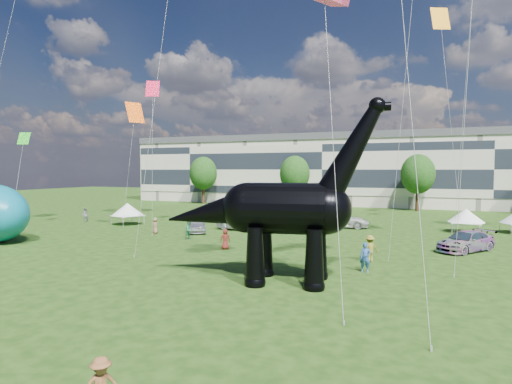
% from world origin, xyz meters
% --- Properties ---
extents(ground, '(220.00, 220.00, 0.00)m').
position_xyz_m(ground, '(0.00, 0.00, 0.00)').
color(ground, '#16330C').
rests_on(ground, ground).
extents(terrace_row, '(78.00, 11.00, 12.00)m').
position_xyz_m(terrace_row, '(-8.00, 62.00, 6.00)').
color(terrace_row, beige).
rests_on(terrace_row, ground).
extents(tree_far_left, '(5.20, 5.20, 9.44)m').
position_xyz_m(tree_far_left, '(-30.00, 53.00, 6.29)').
color(tree_far_left, '#382314').
rests_on(tree_far_left, ground).
extents(tree_mid_left, '(5.20, 5.20, 9.44)m').
position_xyz_m(tree_mid_left, '(-12.00, 53.00, 6.29)').
color(tree_mid_left, '#382314').
rests_on(tree_mid_left, ground).
extents(tree_mid_right, '(5.20, 5.20, 9.44)m').
position_xyz_m(tree_mid_right, '(8.00, 53.00, 6.29)').
color(tree_mid_right, '#382314').
rests_on(tree_mid_right, ground).
extents(dinosaur_sculpture, '(13.27, 4.34, 10.80)m').
position_xyz_m(dinosaur_sculpture, '(1.43, 4.88, 4.08)').
color(dinosaur_sculpture, black).
rests_on(dinosaur_sculpture, ground).
extents(car_silver, '(3.98, 4.94, 1.58)m').
position_xyz_m(car_silver, '(-12.75, 20.28, 0.79)').
color(car_silver, silver).
rests_on(car_silver, ground).
extents(car_grey, '(5.02, 2.51, 1.58)m').
position_xyz_m(car_grey, '(-9.23, 23.11, 0.79)').
color(car_grey, slate).
rests_on(car_grey, ground).
extents(car_white, '(6.17, 3.51, 1.62)m').
position_xyz_m(car_white, '(0.70, 29.41, 0.81)').
color(car_white, silver).
rests_on(car_white, ground).
extents(car_dark, '(5.11, 5.78, 1.61)m').
position_xyz_m(car_dark, '(12.32, 19.10, 0.80)').
color(car_dark, '#595960').
rests_on(car_dark, ground).
extents(gazebo_far, '(3.71, 3.71, 2.48)m').
position_xyz_m(gazebo_far, '(13.17, 30.44, 1.74)').
color(gazebo_far, white).
rests_on(gazebo_far, ground).
extents(gazebo_left, '(4.77, 4.77, 2.57)m').
position_xyz_m(gazebo_left, '(-23.31, 22.52, 1.80)').
color(gazebo_left, white).
rests_on(gazebo_left, ground).
extents(visitors, '(49.80, 43.40, 1.88)m').
position_xyz_m(visitors, '(-0.82, 16.47, 0.89)').
color(visitors, brown).
rests_on(visitors, ground).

